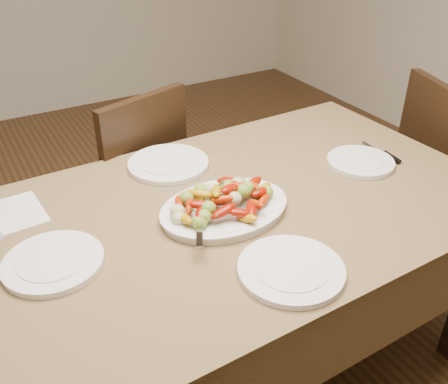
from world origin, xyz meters
name	(u,v)px	position (x,y,z in m)	size (l,w,h in m)	color
floor	(189,378)	(0.00, 0.00, 0.00)	(6.00, 6.00, 0.00)	#3E2612
dining_table	(224,296)	(0.15, -0.02, 0.38)	(1.84, 1.04, 0.76)	brown
chair_far	(123,186)	(0.06, 0.74, 0.47)	(0.42, 0.42, 0.95)	black
serving_platter	(224,210)	(0.13, -0.04, 0.77)	(0.41, 0.30, 0.02)	white
roasted_vegetables	(224,195)	(0.13, -0.04, 0.83)	(0.34, 0.23, 0.09)	#840E02
serving_spoon	(212,212)	(0.07, -0.08, 0.81)	(0.28, 0.06, 0.03)	#9EA0A8
plate_left	(53,263)	(-0.39, -0.03, 0.77)	(0.27, 0.27, 0.02)	white
plate_right	(360,162)	(0.73, -0.02, 0.77)	(0.24, 0.24, 0.02)	white
plate_far	(168,164)	(0.11, 0.33, 0.77)	(0.30, 0.30, 0.02)	white
plate_near	(291,270)	(0.15, -0.38, 0.77)	(0.29, 0.29, 0.02)	white
menu_card	(17,212)	(-0.43, 0.29, 0.76)	(0.15, 0.21, 0.00)	silver
table_knife	(382,154)	(0.86, 0.00, 0.76)	(0.02, 0.20, 0.01)	#9EA0A8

